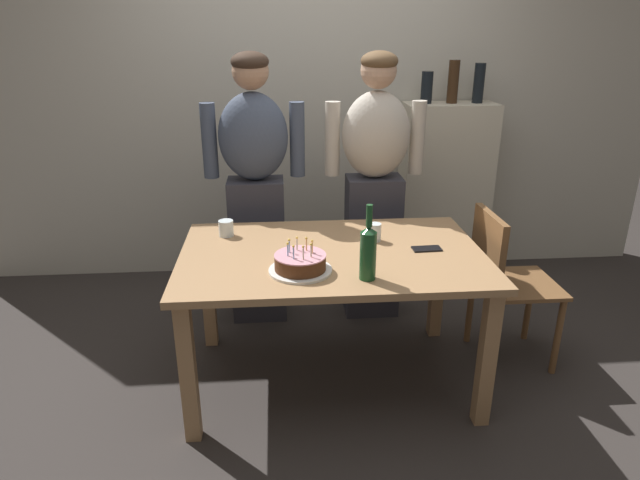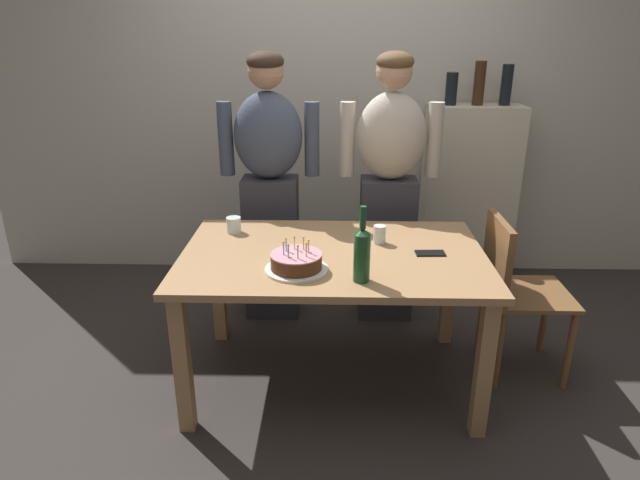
% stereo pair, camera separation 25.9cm
% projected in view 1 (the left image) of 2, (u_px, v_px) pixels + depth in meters
% --- Properties ---
extents(ground_plane, '(10.00, 10.00, 0.00)m').
position_uv_depth(ground_plane, '(331.00, 378.00, 2.99)').
color(ground_plane, '#332D2B').
extents(back_wall, '(5.20, 0.10, 2.60)m').
position_uv_depth(back_wall, '(311.00, 99.00, 3.96)').
color(back_wall, beige).
rests_on(back_wall, ground_plane).
extents(dining_table, '(1.50, 0.96, 0.74)m').
position_uv_depth(dining_table, '(332.00, 270.00, 2.76)').
color(dining_table, '#A37A51').
rests_on(dining_table, ground_plane).
extents(birthday_cake, '(0.29, 0.29, 0.15)m').
position_uv_depth(birthday_cake, '(300.00, 263.00, 2.49)').
color(birthday_cake, white).
rests_on(birthday_cake, dining_table).
extents(water_glass_near, '(0.08, 0.08, 0.09)m').
position_uv_depth(water_glass_near, '(226.00, 228.00, 2.92)').
color(water_glass_near, silver).
rests_on(water_glass_near, dining_table).
extents(water_glass_far, '(0.06, 0.06, 0.09)m').
position_uv_depth(water_glass_far, '(375.00, 232.00, 2.85)').
color(water_glass_far, silver).
rests_on(water_glass_far, dining_table).
extents(wine_bottle, '(0.07, 0.07, 0.34)m').
position_uv_depth(wine_bottle, '(368.00, 251.00, 2.39)').
color(wine_bottle, '#194723').
rests_on(wine_bottle, dining_table).
extents(cell_phone, '(0.15, 0.08, 0.01)m').
position_uv_depth(cell_phone, '(427.00, 249.00, 2.75)').
color(cell_phone, black).
rests_on(cell_phone, dining_table).
extents(person_man_bearded, '(0.61, 0.27, 1.66)m').
position_uv_depth(person_man_bearded, '(255.00, 187.00, 3.34)').
color(person_man_bearded, '#33333D').
rests_on(person_man_bearded, ground_plane).
extents(person_woman_cardigan, '(0.61, 0.27, 1.66)m').
position_uv_depth(person_woman_cardigan, '(374.00, 184.00, 3.39)').
color(person_woman_cardigan, '#33333D').
rests_on(person_woman_cardigan, ground_plane).
extents(dining_chair, '(0.42, 0.42, 0.87)m').
position_uv_depth(dining_chair, '(502.00, 275.00, 2.99)').
color(dining_chair, brown).
rests_on(dining_chair, ground_plane).
extents(shelf_cabinet, '(0.64, 0.30, 1.57)m').
position_uv_depth(shelf_cabinet, '(444.00, 190.00, 4.06)').
color(shelf_cabinet, beige).
rests_on(shelf_cabinet, ground_plane).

